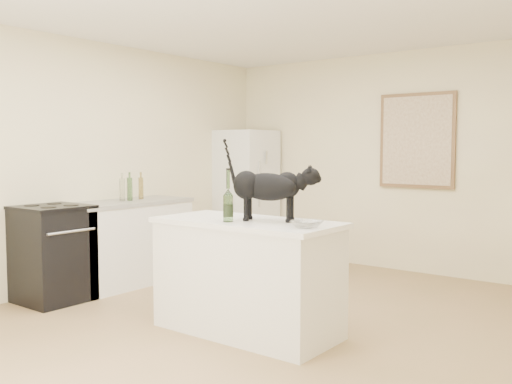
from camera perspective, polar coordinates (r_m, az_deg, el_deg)
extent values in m
plane|color=#A27C56|center=(4.90, -0.33, -12.98)|extent=(5.50, 5.50, 0.00)
plane|color=white|center=(4.81, -0.35, 18.06)|extent=(5.50, 5.50, 0.00)
plane|color=beige|center=(7.05, 13.51, 2.95)|extent=(4.50, 0.00, 4.50)
plane|color=beige|center=(6.31, -16.71, 2.73)|extent=(0.00, 5.50, 5.50)
cube|color=white|center=(4.58, -0.89, -8.66)|extent=(1.44, 0.67, 0.86)
cube|color=white|center=(4.50, -0.89, -3.06)|extent=(1.50, 0.70, 0.04)
cube|color=white|center=(6.34, -12.73, -5.09)|extent=(0.60, 1.40, 0.86)
cube|color=gray|center=(6.29, -12.80, -1.04)|extent=(0.62, 1.44, 0.04)
cube|color=black|center=(5.81, -19.60, -5.90)|extent=(0.60, 0.60, 0.90)
cube|color=white|center=(7.75, -1.07, -0.14)|extent=(0.68, 0.68, 1.70)
cube|color=brown|center=(6.91, 15.73, 4.95)|extent=(0.90, 0.03, 1.10)
cube|color=beige|center=(6.89, 15.67, 4.95)|extent=(0.82, 0.00, 1.02)
cylinder|color=#2F5C24|center=(4.37, -2.80, -0.64)|extent=(0.10, 0.10, 0.36)
imported|color=silver|center=(4.06, 5.09, -3.23)|extent=(0.22, 0.22, 0.05)
cube|color=silver|center=(7.54, 1.10, 3.46)|extent=(0.06, 0.12, 0.17)
cylinder|color=brown|center=(6.45, -11.40, 0.37)|extent=(0.06, 0.06, 0.24)
cylinder|color=#164316|center=(6.29, -12.48, 0.28)|extent=(0.06, 0.06, 0.25)
cylinder|color=#A2ADA0|center=(6.27, -13.19, 0.22)|extent=(0.06, 0.06, 0.24)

